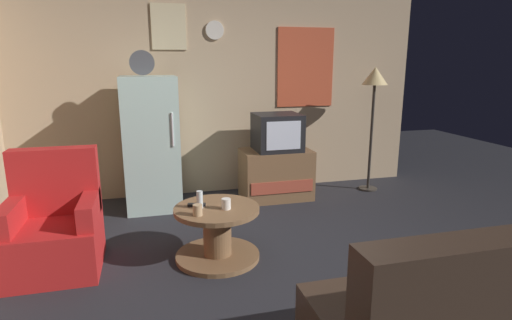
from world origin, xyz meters
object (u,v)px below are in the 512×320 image
(standing_lamp, at_px, (374,86))
(mug_ceramic_white, at_px, (226,204))
(wine_glass, at_px, (200,200))
(remote_control, at_px, (197,205))
(armchair, at_px, (55,228))
(crt_tv, at_px, (277,132))
(mug_ceramic_tan, at_px, (198,210))
(coffee_table, at_px, (217,233))
(fridge, at_px, (152,143))
(tv_stand, at_px, (276,174))

(standing_lamp, relative_size, mug_ceramic_white, 17.67)
(wine_glass, distance_m, remote_control, 0.09)
(armchair, bearing_deg, crt_tv, 28.91)
(mug_ceramic_white, distance_m, mug_ceramic_tan, 0.26)
(crt_tv, distance_m, armchair, 2.64)
(coffee_table, height_order, armchair, armchair)
(crt_tv, xyz_separation_m, mug_ceramic_white, (-0.91, -1.49, -0.32))
(mug_ceramic_white, relative_size, remote_control, 0.60)
(crt_tv, bearing_deg, fridge, 178.66)
(coffee_table, bearing_deg, remote_control, 156.07)
(tv_stand, distance_m, standing_lamp, 1.67)
(coffee_table, bearing_deg, tv_stand, 55.87)
(tv_stand, bearing_deg, wine_glass, -127.94)
(tv_stand, distance_m, crt_tv, 0.52)
(fridge, relative_size, mug_ceramic_white, 19.67)
(coffee_table, bearing_deg, fridge, 108.58)
(mug_ceramic_white, bearing_deg, remote_control, 149.72)
(wine_glass, bearing_deg, remote_control, 108.43)
(tv_stand, distance_m, mug_ceramic_tan, 1.96)
(remote_control, bearing_deg, tv_stand, 61.93)
(crt_tv, distance_m, remote_control, 1.81)
(wine_glass, height_order, mug_ceramic_tan, wine_glass)
(standing_lamp, distance_m, mug_ceramic_white, 2.79)
(coffee_table, distance_m, remote_control, 0.30)
(fridge, height_order, standing_lamp, fridge)
(mug_ceramic_white, bearing_deg, fridge, 110.21)
(standing_lamp, relative_size, mug_ceramic_tan, 17.67)
(mug_ceramic_tan, bearing_deg, remote_control, 85.59)
(crt_tv, bearing_deg, wine_glass, -128.20)
(mug_ceramic_white, distance_m, armchair, 1.39)
(fridge, height_order, tv_stand, fridge)
(wine_glass, xyz_separation_m, mug_ceramic_white, (0.21, -0.07, -0.03))
(armchair, bearing_deg, fridge, 58.16)
(standing_lamp, distance_m, mug_ceramic_tan, 3.04)
(mug_ceramic_tan, distance_m, remote_control, 0.22)
(remote_control, relative_size, armchair, 0.16)
(standing_lamp, bearing_deg, remote_control, -150.28)
(mug_ceramic_white, height_order, remote_control, mug_ceramic_white)
(armchair, bearing_deg, standing_lamp, 19.77)
(tv_stand, relative_size, armchair, 0.87)
(fridge, relative_size, armchair, 1.84)
(coffee_table, distance_m, wine_glass, 0.34)
(tv_stand, relative_size, mug_ceramic_tan, 9.33)
(mug_ceramic_tan, distance_m, armchair, 1.17)
(tv_stand, relative_size, remote_control, 5.60)
(crt_tv, height_order, coffee_table, crt_tv)
(standing_lamp, distance_m, coffee_table, 2.91)
(mug_ceramic_white, relative_size, armchair, 0.09)
(standing_lamp, xyz_separation_m, mug_ceramic_tan, (-2.43, -1.60, -0.85))
(coffee_table, relative_size, remote_control, 4.80)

